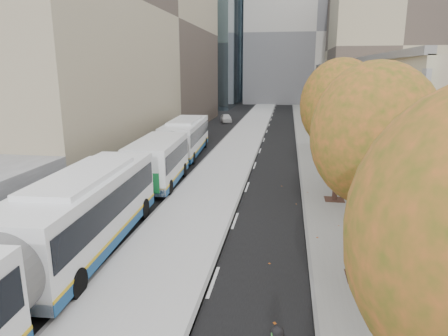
# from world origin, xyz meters

# --- Properties ---
(bus_platform) EXTENTS (4.25, 150.00, 0.15)m
(bus_platform) POSITION_xyz_m (-3.88, 35.00, 0.07)
(bus_platform) COLOR #B5B5B5
(bus_platform) RESTS_ON ground
(sidewalk) EXTENTS (4.75, 150.00, 0.08)m
(sidewalk) POSITION_xyz_m (4.12, 35.00, 0.04)
(sidewalk) COLOR gray
(sidewalk) RESTS_ON ground
(building_tan) EXTENTS (18.00, 92.00, 8.00)m
(building_tan) POSITION_xyz_m (15.50, 64.00, 4.00)
(building_tan) COLOR gray
(building_tan) RESTS_ON ground
(building_midrise) EXTENTS (24.00, 46.00, 25.00)m
(building_midrise) POSITION_xyz_m (-22.50, 41.00, 12.50)
(building_midrise) COLOR gray
(building_midrise) RESTS_ON ground
(building_far_block) EXTENTS (30.00, 18.00, 30.00)m
(building_far_block) POSITION_xyz_m (6.00, 96.00, 15.00)
(building_far_block) COLOR #A09C94
(building_far_block) RESTS_ON ground
(tree_c) EXTENTS (4.20, 4.20, 7.28)m
(tree_c) POSITION_xyz_m (3.60, 13.00, 5.25)
(tree_c) COLOR #321C17
(tree_c) RESTS_ON sidewalk
(tree_d) EXTENTS (4.40, 4.40, 7.60)m
(tree_d) POSITION_xyz_m (3.60, 22.00, 5.47)
(tree_d) COLOR #321C17
(tree_d) RESTS_ON sidewalk
(bus_near) EXTENTS (3.68, 18.87, 3.13)m
(bus_near) POSITION_xyz_m (-7.10, 9.62, 1.71)
(bus_near) COLOR white
(bus_near) RESTS_ON ground
(bus_far) EXTENTS (3.76, 18.15, 3.00)m
(bus_far) POSITION_xyz_m (-7.74, 29.00, 1.64)
(bus_far) COLOR white
(bus_far) RESTS_ON ground
(distant_car) EXTENTS (2.27, 3.74, 1.19)m
(distant_car) POSITION_xyz_m (-7.92, 56.15, 0.59)
(distant_car) COLOR silver
(distant_car) RESTS_ON ground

